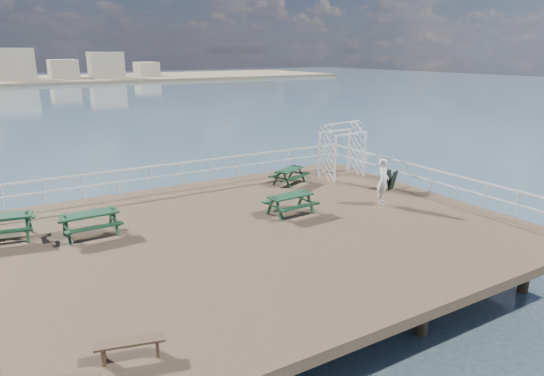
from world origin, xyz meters
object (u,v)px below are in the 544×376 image
Objects in this scene: trellis_arbor at (342,153)px; picnic_table_b at (291,200)px; person at (383,182)px; picnic_table_a at (0,222)px; picnic_table_c at (289,173)px; flat_bench_far at (130,345)px; picnic_table_d at (90,219)px.

picnic_table_b is at bearing -152.67° from trellis_arbor.
person is (3.88, -0.91, 0.40)m from picnic_table_b.
picnic_table_a reaches higher than picnic_table_c.
trellis_arbor reaches higher than picnic_table_b.
trellis_arbor is (5.25, 3.39, 0.66)m from picnic_table_b.
picnic_table_c is (2.40, 3.74, -0.04)m from picnic_table_b.
picnic_table_b reaches higher than picnic_table_c.
picnic_table_b is 4.00m from person.
picnic_table_a is at bearing 117.07° from flat_bench_far.
picnic_table_a is 14.90m from trellis_arbor.
trellis_arbor reaches higher than picnic_table_a.
picnic_table_a is 2.82m from picnic_table_d.
trellis_arbor is at bearing 50.51° from flat_bench_far.
picnic_table_d is 7.59m from flat_bench_far.
picnic_table_b is at bearing 52.24° from flat_bench_far.
picnic_table_d is at bearing 167.25° from picnic_table_c.
flat_bench_far is at bearing 161.54° from person.
picnic_table_a is at bearing 123.27° from person.
picnic_table_a is 1.18× the size of picnic_table_d.
flat_bench_far is at bearing -161.89° from picnic_table_c.
flat_bench_far is at bearing -66.93° from picnic_table_a.
picnic_table_d reaches higher than flat_bench_far.
flat_bench_far is (1.85, -8.63, -0.31)m from picnic_table_a.
picnic_table_b is 0.98× the size of picnic_table_d.
picnic_table_a is at bearing 160.83° from picnic_table_b.
picnic_table_c is at bearing 53.90° from picnic_table_b.
flat_bench_far is (-10.18, -9.66, -0.21)m from picnic_table_c.
picnic_table_c is 9.66m from picnic_table_d.
picnic_table_a is at bearing 159.50° from picnic_table_c.
person reaches higher than picnic_table_d.
flat_bench_far is at bearing -149.95° from trellis_arbor.
picnic_table_a is at bearing 177.10° from trellis_arbor.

